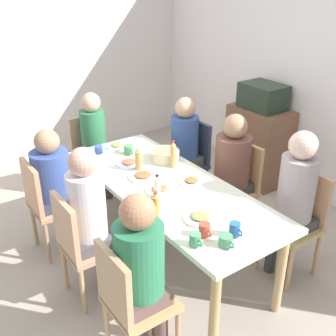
{
  "coord_description": "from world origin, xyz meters",
  "views": [
    {
      "loc": [
        2.44,
        -1.72,
        2.37
      ],
      "look_at": [
        0.0,
        0.0,
        0.9
      ],
      "focal_mm": 44.51,
      "sensor_mm": 36.0,
      "label": 1
    }
  ],
  "objects_px": {
    "cup_2": "(195,240)",
    "bowl_0": "(165,154)",
    "person_5": "(94,138)",
    "chair_5": "(92,152)",
    "bottle_3": "(173,155)",
    "person_3": "(141,265)",
    "person_0": "(184,142)",
    "cup_5": "(129,150)",
    "chair_2": "(46,202)",
    "chair_4": "(81,242)",
    "plate_4": "(117,146)",
    "plate_0": "(129,163)",
    "person_4": "(89,212)",
    "plate_1": "(160,189)",
    "bottle_0": "(156,204)",
    "person_2": "(53,179)",
    "plate_2": "(200,217)",
    "cup_1": "(205,230)",
    "plate_5": "(192,181)",
    "person_1": "(295,194)",
    "side_cabinet": "(258,145)",
    "dining_table": "(168,193)",
    "cup_4": "(226,241)",
    "chair_3": "(130,299)",
    "chair_0": "(190,158)",
    "plate_3": "(143,176)",
    "bottle_1": "(157,188)",
    "cup_0": "(235,230)",
    "bottle_2": "(139,160)",
    "person_6": "(232,165)",
    "chair_6": "(237,184)"
  },
  "relations": [
    {
      "from": "person_2",
      "to": "chair_3",
      "type": "height_order",
      "value": "person_2"
    },
    {
      "from": "chair_2",
      "to": "chair_5",
      "type": "distance_m",
      "value": 1.08
    },
    {
      "from": "person_3",
      "to": "bottle_2",
      "type": "xyz_separation_m",
      "value": [
        -1.07,
        0.65,
        0.12
      ]
    },
    {
      "from": "plate_1",
      "to": "person_2",
      "type": "bearing_deg",
      "value": -142.47
    },
    {
      "from": "person_5",
      "to": "bowl_0",
      "type": "bearing_deg",
      "value": 14.61
    },
    {
      "from": "person_4",
      "to": "plate_1",
      "type": "height_order",
      "value": "person_4"
    },
    {
      "from": "person_6",
      "to": "bottle_0",
      "type": "bearing_deg",
      "value": -72.54
    },
    {
      "from": "chair_3",
      "to": "person_4",
      "type": "distance_m",
      "value": 0.76
    },
    {
      "from": "person_3",
      "to": "bowl_0",
      "type": "xyz_separation_m",
      "value": [
        -1.12,
        0.95,
        0.07
      ]
    },
    {
      "from": "chair_3",
      "to": "cup_5",
      "type": "relative_size",
      "value": 7.25
    },
    {
      "from": "chair_0",
      "to": "person_3",
      "type": "distance_m",
      "value": 2.09
    },
    {
      "from": "chair_2",
      "to": "plate_2",
      "type": "bearing_deg",
      "value": 28.54
    },
    {
      "from": "person_3",
      "to": "plate_4",
      "type": "distance_m",
      "value": 1.79
    },
    {
      "from": "person_0",
      "to": "cup_5",
      "type": "distance_m",
      "value": 0.66
    },
    {
      "from": "plate_4",
      "to": "plate_5",
      "type": "height_order",
      "value": "same"
    },
    {
      "from": "person_1",
      "to": "bowl_0",
      "type": "bearing_deg",
      "value": -157.81
    },
    {
      "from": "plate_5",
      "to": "cup_1",
      "type": "height_order",
      "value": "cup_1"
    },
    {
      "from": "cup_5",
      "to": "bowl_0",
      "type": "bearing_deg",
      "value": 33.84
    },
    {
      "from": "chair_4",
      "to": "bottle_3",
      "type": "bearing_deg",
      "value": 103.03
    },
    {
      "from": "chair_4",
      "to": "person_5",
      "type": "height_order",
      "value": "person_5"
    },
    {
      "from": "chair_2",
      "to": "bottle_0",
      "type": "xyz_separation_m",
      "value": [
        1.04,
        0.46,
        0.33
      ]
    },
    {
      "from": "person_4",
      "to": "plate_5",
      "type": "bearing_deg",
      "value": 84.12
    },
    {
      "from": "person_0",
      "to": "chair_5",
      "type": "bearing_deg",
      "value": -136.32
    },
    {
      "from": "chair_4",
      "to": "cup_2",
      "type": "xyz_separation_m",
      "value": [
        0.77,
        0.47,
        0.28
      ]
    },
    {
      "from": "plate_2",
      "to": "cup_1",
      "type": "bearing_deg",
      "value": -31.43
    },
    {
      "from": "side_cabinet",
      "to": "bottle_0",
      "type": "bearing_deg",
      "value": -65.14
    },
    {
      "from": "person_1",
      "to": "plate_2",
      "type": "distance_m",
      "value": 0.83
    },
    {
      "from": "side_cabinet",
      "to": "cup_0",
      "type": "bearing_deg",
      "value": -50.68
    },
    {
      "from": "chair_4",
      "to": "plate_1",
      "type": "relative_size",
      "value": 3.98
    },
    {
      "from": "chair_4",
      "to": "cup_2",
      "type": "relative_size",
      "value": 8.15
    },
    {
      "from": "chair_5",
      "to": "bottle_3",
      "type": "xyz_separation_m",
      "value": [
        1.22,
        0.22,
        0.36
      ]
    },
    {
      "from": "plate_3",
      "to": "side_cabinet",
      "type": "xyz_separation_m",
      "value": [
        -0.42,
        1.85,
        -0.32
      ]
    },
    {
      "from": "plate_0",
      "to": "chair_0",
      "type": "bearing_deg",
      "value": 103.14
    },
    {
      "from": "dining_table",
      "to": "person_2",
      "type": "height_order",
      "value": "person_2"
    },
    {
      "from": "person_0",
      "to": "chair_3",
      "type": "xyz_separation_m",
      "value": [
        1.43,
        -1.5,
        -0.2
      ]
    },
    {
      "from": "cup_2",
      "to": "chair_0",
      "type": "bearing_deg",
      "value": 142.84
    },
    {
      "from": "person_0",
      "to": "chair_4",
      "type": "xyz_separation_m",
      "value": [
        0.72,
        -1.5,
        -0.2
      ]
    },
    {
      "from": "cup_2",
      "to": "plate_1",
      "type": "bearing_deg",
      "value": 163.5
    },
    {
      "from": "person_1",
      "to": "bottle_1",
      "type": "distance_m",
      "value": 1.07
    },
    {
      "from": "person_5",
      "to": "side_cabinet",
      "type": "xyz_separation_m",
      "value": [
        0.72,
        1.75,
        -0.26
      ]
    },
    {
      "from": "person_2",
      "to": "plate_3",
      "type": "relative_size",
      "value": 4.64
    },
    {
      "from": "chair_5",
      "to": "bowl_0",
      "type": "distance_m",
      "value": 1.12
    },
    {
      "from": "chair_6",
      "to": "bowl_0",
      "type": "distance_m",
      "value": 0.74
    },
    {
      "from": "dining_table",
      "to": "person_6",
      "type": "relative_size",
      "value": 1.77
    },
    {
      "from": "chair_5",
      "to": "side_cabinet",
      "type": "xyz_separation_m",
      "value": [
        0.81,
        1.75,
        -0.06
      ]
    },
    {
      "from": "chair_5",
      "to": "plate_0",
      "type": "distance_m",
      "value": 0.97
    },
    {
      "from": "chair_5",
      "to": "plate_4",
      "type": "xyz_separation_m",
      "value": [
        0.54,
        0.03,
        0.25
      ]
    },
    {
      "from": "plate_3",
      "to": "bottle_0",
      "type": "height_order",
      "value": "bottle_0"
    },
    {
      "from": "dining_table",
      "to": "cup_4",
      "type": "relative_size",
      "value": 17.08
    },
    {
      "from": "cup_2",
      "to": "bowl_0",
      "type": "bearing_deg",
      "value": 153.7
    }
  ]
}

